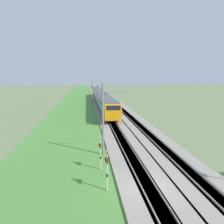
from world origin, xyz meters
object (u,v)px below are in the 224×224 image
(crossing_signal_near, at_px, (107,167))
(crossing_signal_aux, at_px, (100,151))
(passenger_train, at_px, (101,96))
(catenary_mast_mid, at_px, (92,92))
(catenary_mast_near, at_px, (104,119))

(crossing_signal_near, distance_m, crossing_signal_aux, 3.66)
(passenger_train, distance_m, crossing_signal_aux, 48.07)
(passenger_train, bearing_deg, catenary_mast_mid, -32.85)
(crossing_signal_aux, distance_m, catenary_mast_mid, 43.90)
(passenger_train, height_order, catenary_mast_near, catenary_mast_near)
(catenary_mast_mid, bearing_deg, crossing_signal_near, 179.56)
(crossing_signal_near, distance_m, catenary_mast_near, 7.71)
(crossing_signal_near, height_order, catenary_mast_mid, catenary_mast_mid)
(passenger_train, xyz_separation_m, crossing_signal_near, (-51.61, 3.02, -0.40))
(catenary_mast_mid, bearing_deg, crossing_signal_aux, 179.23)
(catenary_mast_near, xyz_separation_m, catenary_mast_mid, (40.07, 0.00, 0.08))
(crossing_signal_near, height_order, catenary_mast_near, catenary_mast_near)
(passenger_train, relative_size, crossing_signal_aux, 20.04)
(catenary_mast_mid, bearing_deg, catenary_mast_near, -180.00)
(crossing_signal_aux, height_order, catenary_mast_near, catenary_mast_near)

